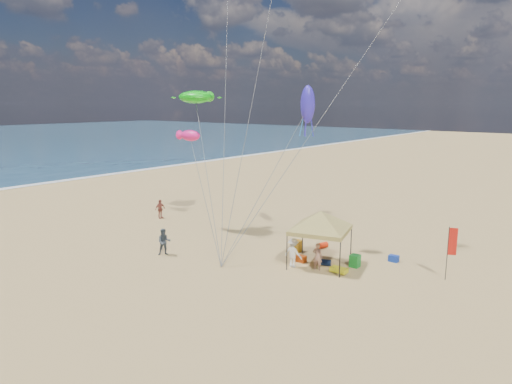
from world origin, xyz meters
TOP-DOWN VIEW (x-y plane):
  - ground at (0.00, 0.00)m, footprint 280.00×280.00m
  - canopy_tent at (3.58, 4.32)m, footprint 5.71×5.71m
  - feather_flag at (9.99, 6.55)m, footprint 0.41×0.19m
  - cooler_red at (2.48, 4.10)m, footprint 0.54×0.38m
  - cooler_blue at (6.65, 7.50)m, footprint 0.54×0.38m
  - bag_navy at (3.90, 4.45)m, footprint 0.69×0.54m
  - bag_orange at (2.12, 7.18)m, footprint 0.54×0.69m
  - chair_green at (5.28, 5.30)m, footprint 0.50×0.50m
  - chair_yellow at (1.23, 5.55)m, footprint 0.50×0.50m
  - crate_grey at (5.05, 3.90)m, footprint 0.34×0.30m
  - beach_cart at (5.07, 3.84)m, footprint 0.90×0.50m
  - person_near_a at (3.87, 3.59)m, footprint 0.61×0.46m
  - person_near_b at (-4.68, -0.04)m, footprint 0.98×1.01m
  - person_near_c at (2.58, 3.11)m, footprint 1.10×0.66m
  - person_far_a at (-11.95, 5.65)m, footprint 0.43×0.92m
  - turtle_kite at (-7.67, 5.74)m, footprint 3.16×2.81m
  - fish_kite at (-7.79, 5.26)m, footprint 1.98×1.49m
  - squid_kite at (1.01, 6.77)m, footprint 1.07×1.07m

SIDE VIEW (x-z plane):
  - ground at x=0.00m, z-range 0.00..0.00m
  - crate_grey at x=5.05m, z-range 0.00..0.28m
  - bag_navy at x=3.90m, z-range 0.00..0.36m
  - bag_orange at x=2.12m, z-range 0.00..0.36m
  - cooler_red at x=2.48m, z-range 0.00..0.38m
  - cooler_blue at x=6.65m, z-range 0.00..0.38m
  - beach_cart at x=5.07m, z-range 0.08..0.32m
  - chair_green at x=5.28m, z-range 0.00..0.70m
  - chair_yellow at x=1.23m, z-range 0.00..0.70m
  - person_far_a at x=-11.95m, z-range 0.00..1.53m
  - person_near_a at x=3.87m, z-range 0.00..1.54m
  - person_near_b at x=-4.68m, z-range 0.00..1.64m
  - person_near_c at x=2.58m, z-range 0.00..1.67m
  - feather_flag at x=9.99m, z-range 0.49..3.36m
  - canopy_tent at x=3.58m, z-range 1.22..4.88m
  - fish_kite at x=-7.79m, z-range 6.40..7.19m
  - squid_kite at x=1.01m, z-range 7.84..10.12m
  - turtle_kite at x=-7.67m, z-range 9.04..9.92m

